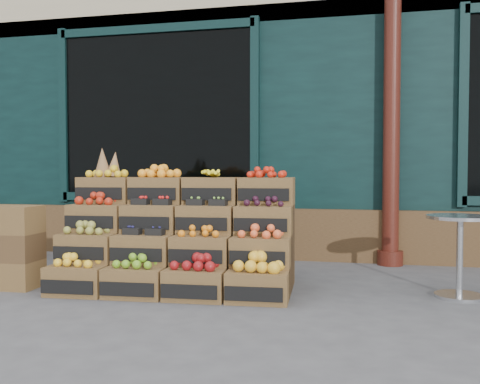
# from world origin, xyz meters

# --- Properties ---
(ground) EXTENTS (60.00, 60.00, 0.00)m
(ground) POSITION_xyz_m (0.00, 0.00, 0.00)
(ground) COLOR #4C4C4F
(ground) RESTS_ON ground
(shop_facade) EXTENTS (12.00, 6.24, 4.80)m
(shop_facade) POSITION_xyz_m (0.00, 5.11, 2.40)
(shop_facade) COLOR black
(shop_facade) RESTS_ON ground
(crate_display) EXTENTS (2.08, 1.10, 1.27)m
(crate_display) POSITION_xyz_m (-0.71, 0.46, 0.39)
(crate_display) COLOR brown
(crate_display) RESTS_ON ground
(spare_crates) EXTENTS (0.50, 0.35, 0.73)m
(spare_crates) POSITION_xyz_m (-2.16, 0.11, 0.37)
(spare_crates) COLOR brown
(spare_crates) RESTS_ON ground
(bistro_table) EXTENTS (0.54, 0.54, 0.68)m
(bistro_table) POSITION_xyz_m (1.68, 0.59, 0.42)
(bistro_table) COLOR silver
(bistro_table) RESTS_ON ground
(shopkeeper) EXTENTS (0.86, 0.64, 2.13)m
(shopkeeper) POSITION_xyz_m (-1.51, 2.62, 1.07)
(shopkeeper) COLOR #1D6627
(shopkeeper) RESTS_ON ground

